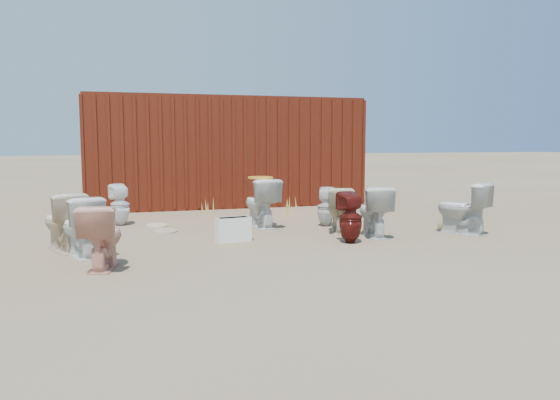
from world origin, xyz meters
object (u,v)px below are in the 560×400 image
object	(u,v)px
shipping_container	(223,151)
toilet_back_e	(326,207)
toilet_front_pink	(102,237)
toilet_back_a	(120,205)
toilet_front_e	(462,208)
toilet_back_yellowlid	(261,203)
toilet_back_beige_left	(63,222)
loose_tank	(233,229)
toilet_back_beige_right	(339,210)
toilet_front_c	(374,211)
toilet_front_a	(80,226)
toilet_front_maroon	(350,218)

from	to	relation	value
shipping_container	toilet_back_e	size ratio (longest dim) A/B	9.07
toilet_front_pink	toilet_back_a	xyz separation A→B (m)	(0.22, 3.28, -0.02)
toilet_front_e	toilet_back_a	bearing A→B (deg)	-55.39
shipping_container	toilet_back_yellowlid	bearing A→B (deg)	-91.19
toilet_front_e	toilet_back_beige_left	size ratio (longest dim) A/B	1.04
toilet_back_beige_left	loose_tank	distance (m)	2.30
toilet_front_pink	toilet_back_beige_right	distance (m)	3.86
toilet_front_c	toilet_back_a	xyz separation A→B (m)	(-3.67, 2.27, -0.03)
toilet_back_a	toilet_back_beige_left	bearing A→B (deg)	52.48
toilet_back_beige_left	toilet_back_beige_right	size ratio (longest dim) A/B	1.08
toilet_front_a	toilet_back_yellowlid	distance (m)	3.20
toilet_front_maroon	toilet_back_beige_right	xyz separation A→B (m)	(0.20, 0.89, -0.00)
shipping_container	toilet_back_beige_left	world-z (taller)	shipping_container
toilet_front_a	loose_tank	bearing A→B (deg)	173.30
shipping_container	toilet_front_maroon	size ratio (longest dim) A/B	8.26
shipping_container	toilet_front_c	world-z (taller)	shipping_container
toilet_front_pink	loose_tank	world-z (taller)	toilet_front_pink
toilet_back_beige_right	toilet_back_yellowlid	distance (m)	1.36
toilet_back_yellowlid	loose_tank	world-z (taller)	toilet_back_yellowlid
shipping_container	toilet_front_a	xyz separation A→B (m)	(-2.84, -5.35, -0.82)
toilet_front_pink	toilet_front_c	world-z (taller)	toilet_front_c
toilet_front_maroon	toilet_back_beige_left	distance (m)	3.90
toilet_front_c	toilet_back_e	size ratio (longest dim) A/B	1.17
toilet_back_beige_left	loose_tank	size ratio (longest dim) A/B	1.57
toilet_front_e	toilet_back_beige_left	world-z (taller)	toilet_front_e
toilet_front_pink	toilet_back_yellowlid	distance (m)	3.44
toilet_back_beige_left	toilet_back_yellowlid	bearing A→B (deg)	178.80
toilet_front_e	toilet_front_a	bearing A→B (deg)	-29.00
toilet_front_pink	toilet_back_yellowlid	xyz separation A→B (m)	(2.48, 2.38, 0.04)
toilet_back_beige_right	loose_tank	world-z (taller)	toilet_back_beige_right
loose_tank	toilet_front_maroon	bearing A→B (deg)	-30.27
toilet_front_a	toilet_back_yellowlid	world-z (taller)	toilet_back_yellowlid
toilet_back_beige_left	loose_tank	bearing A→B (deg)	158.59
toilet_front_a	toilet_front_maroon	bearing A→B (deg)	158.05
toilet_back_beige_right	loose_tank	xyz separation A→B (m)	(-1.77, -0.28, -0.19)
toilet_back_e	toilet_back_a	bearing A→B (deg)	10.97
toilet_back_a	toilet_back_beige_right	distance (m)	3.75
toilet_front_c	toilet_back_e	bearing A→B (deg)	-66.01
toilet_front_maroon	toilet_back_a	world-z (taller)	toilet_front_maroon
toilet_front_a	toilet_front_c	world-z (taller)	toilet_front_c
toilet_front_maroon	toilet_front_e	xyz separation A→B (m)	(1.96, 0.17, 0.04)
toilet_front_e	toilet_back_e	world-z (taller)	toilet_front_e
toilet_back_beige_left	toilet_front_e	bearing A→B (deg)	153.28
toilet_front_a	toilet_front_pink	bearing A→B (deg)	90.08
toilet_front_c	loose_tank	size ratio (longest dim) A/B	1.55
toilet_back_e	toilet_front_a	bearing A→B (deg)	49.18
toilet_front_pink	toilet_back_a	size ratio (longest dim) A/B	1.04
toilet_back_beige_left	toilet_back_yellowlid	distance (m)	3.23
toilet_back_e	loose_tank	distance (m)	2.04
toilet_back_beige_left	loose_tank	world-z (taller)	toilet_back_beige_left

